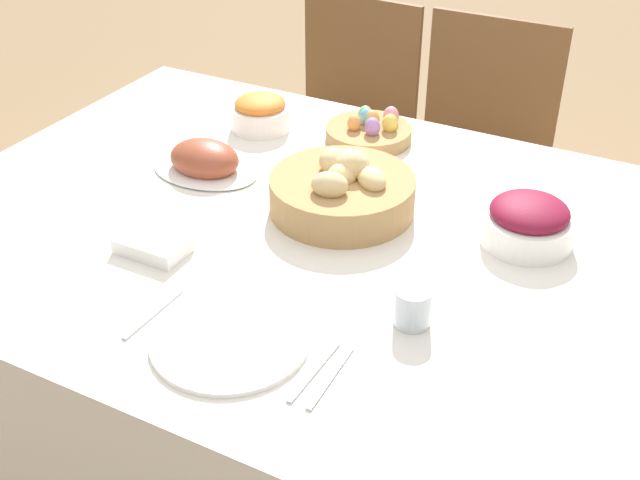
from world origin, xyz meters
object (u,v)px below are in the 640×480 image
at_px(ham_platter, 205,161).
at_px(fork, 154,313).
at_px(dinner_plate, 230,340).
at_px(knife, 314,371).
at_px(beet_salad_bowl, 528,222).
at_px(chair_far_center, 473,158).
at_px(spoon, 331,377).
at_px(butter_dish, 153,245).
at_px(chair_far_left, 341,129).
at_px(carrot_bowl, 260,113).
at_px(drinking_cup, 413,307).
at_px(bread_basket, 343,190).
at_px(egg_basket, 370,130).

relative_size(ham_platter, fork, 1.63).
height_order(dinner_plate, knife, dinner_plate).
bearing_deg(beet_salad_bowl, chair_far_center, 113.62).
height_order(spoon, butter_dish, butter_dish).
xyz_separation_m(chair_far_left, knife, (0.61, -1.34, 0.26)).
xyz_separation_m(carrot_bowl, drinking_cup, (0.64, -0.56, -0.01)).
relative_size(carrot_bowl, butter_dish, 1.09).
relative_size(chair_far_center, bread_basket, 2.90).
distance_m(ham_platter, spoon, 0.75).
relative_size(chair_far_center, ham_platter, 3.42).
height_order(dinner_plate, drinking_cup, drinking_cup).
relative_size(fork, butter_dish, 1.15).
xyz_separation_m(chair_far_left, spoon, (0.64, -1.34, 0.26)).
bearing_deg(knife, drinking_cup, 65.94).
height_order(egg_basket, butter_dish, egg_basket).
distance_m(chair_far_center, beet_salad_bowl, 0.93).
distance_m(dinner_plate, fork, 0.16).
relative_size(beet_salad_bowl, drinking_cup, 2.59).
xyz_separation_m(egg_basket, carrot_bowl, (-0.28, -0.07, 0.02)).
bearing_deg(bread_basket, chair_far_center, 87.98).
distance_m(egg_basket, knife, 0.86).
xyz_separation_m(bread_basket, knife, (0.19, -0.48, -0.05)).
relative_size(chair_far_center, chair_far_left, 1.00).
bearing_deg(bread_basket, chair_far_left, 116.34).
xyz_separation_m(chair_far_center, fork, (-0.17, -1.34, 0.26)).
distance_m(beet_salad_bowl, butter_dish, 0.74).
bearing_deg(butter_dish, beet_salad_bowl, 30.54).
relative_size(bread_basket, beet_salad_bowl, 1.67).
height_order(chair_far_center, fork, chair_far_center).
xyz_separation_m(egg_basket, ham_platter, (-0.27, -0.33, 0.00)).
distance_m(chair_far_center, chair_far_left, 0.46).
bearing_deg(chair_far_center, drinking_cup, -77.64).
height_order(ham_platter, spoon, ham_platter).
relative_size(chair_far_left, ham_platter, 3.42).
xyz_separation_m(egg_basket, fork, (-0.04, -0.82, -0.02)).
bearing_deg(chair_far_left, dinner_plate, -68.25).
distance_m(ham_platter, beet_salad_bowl, 0.74).
distance_m(chair_far_center, fork, 1.37).
height_order(ham_platter, fork, ham_platter).
xyz_separation_m(egg_basket, beet_salad_bowl, (0.47, -0.28, 0.02)).
distance_m(ham_platter, dinner_plate, 0.62).
xyz_separation_m(beet_salad_bowl, spoon, (-0.17, -0.54, -0.04)).
relative_size(beet_salad_bowl, butter_dish, 1.33).
distance_m(chair_far_center, spoon, 1.38).
bearing_deg(ham_platter, dinner_plate, -51.62).
bearing_deg(drinking_cup, carrot_bowl, 139.17).
bearing_deg(bread_basket, fork, -105.91).
relative_size(chair_far_left, carrot_bowl, 5.92).
relative_size(chair_far_center, carrot_bowl, 5.92).
bearing_deg(drinking_cup, chair_far_left, 121.47).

